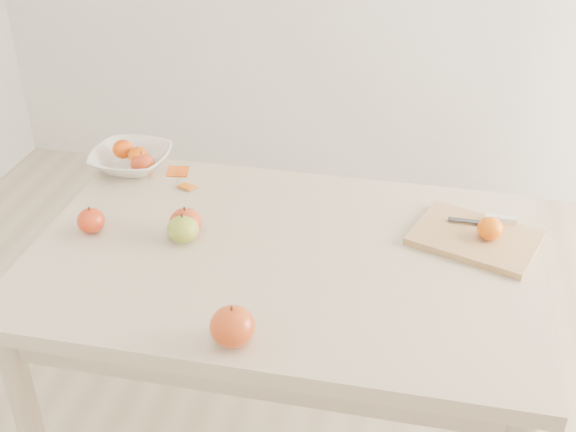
# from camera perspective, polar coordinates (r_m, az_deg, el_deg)

# --- Properties ---
(table) EXTENTS (1.20, 0.80, 0.75)m
(table) POSITION_cam_1_polar(r_m,az_deg,el_deg) (1.77, -0.34, -5.50)
(table) COLOR beige
(table) RESTS_ON ground
(cutting_board) EXTENTS (0.34, 0.29, 0.02)m
(cutting_board) POSITION_cam_1_polar(r_m,az_deg,el_deg) (1.80, 14.57, -1.68)
(cutting_board) COLOR tan
(cutting_board) RESTS_ON table
(board_tangerine) EXTENTS (0.06, 0.06, 0.05)m
(board_tangerine) POSITION_cam_1_polar(r_m,az_deg,el_deg) (1.78, 15.68, -0.98)
(board_tangerine) COLOR #DF6207
(board_tangerine) RESTS_ON cutting_board
(fruit_bowl) EXTENTS (0.22, 0.22, 0.05)m
(fruit_bowl) POSITION_cam_1_polar(r_m,az_deg,el_deg) (2.11, -12.30, 4.38)
(fruit_bowl) COLOR white
(fruit_bowl) RESTS_ON table
(bowl_tangerine_near) EXTENTS (0.06, 0.06, 0.05)m
(bowl_tangerine_near) POSITION_cam_1_polar(r_m,az_deg,el_deg) (2.12, -12.90, 5.18)
(bowl_tangerine_near) COLOR #E35608
(bowl_tangerine_near) RESTS_ON fruit_bowl
(bowl_tangerine_far) EXTENTS (0.06, 0.06, 0.05)m
(bowl_tangerine_far) POSITION_cam_1_polar(r_m,az_deg,el_deg) (2.08, -11.77, 4.71)
(bowl_tangerine_far) COLOR #D24D07
(bowl_tangerine_far) RESTS_ON fruit_bowl
(orange_peel_a) EXTENTS (0.07, 0.05, 0.01)m
(orange_peel_a) POSITION_cam_1_polar(r_m,az_deg,el_deg) (2.07, -8.69, 3.39)
(orange_peel_a) COLOR #CB4E0E
(orange_peel_a) RESTS_ON table
(orange_peel_b) EXTENTS (0.05, 0.05, 0.01)m
(orange_peel_b) POSITION_cam_1_polar(r_m,az_deg,el_deg) (1.99, -7.96, 2.26)
(orange_peel_b) COLOR #D6640F
(orange_peel_b) RESTS_ON table
(paring_knife) EXTENTS (0.17, 0.05, 0.01)m
(paring_knife) POSITION_cam_1_polar(r_m,az_deg,el_deg) (1.86, 16.04, -0.25)
(paring_knife) COLOR white
(paring_knife) RESTS_ON cutting_board
(apple_green) EXTENTS (0.08, 0.08, 0.07)m
(apple_green) POSITION_cam_1_polar(r_m,az_deg,el_deg) (1.75, -8.29, -1.03)
(apple_green) COLOR olive
(apple_green) RESTS_ON table
(apple_red_b) EXTENTS (0.08, 0.08, 0.07)m
(apple_red_b) POSITION_cam_1_polar(r_m,az_deg,el_deg) (1.77, -8.09, -0.52)
(apple_red_b) COLOR maroon
(apple_red_b) RESTS_ON table
(apple_red_d) EXTENTS (0.07, 0.07, 0.06)m
(apple_red_d) POSITION_cam_1_polar(r_m,az_deg,el_deg) (1.83, -15.31, -0.35)
(apple_red_d) COLOR #A00813
(apple_red_d) RESTS_ON table
(apple_red_c) EXTENTS (0.09, 0.09, 0.08)m
(apple_red_c) POSITION_cam_1_polar(r_m,az_deg,el_deg) (1.44, -4.41, -8.69)
(apple_red_c) COLOR #A31A04
(apple_red_c) RESTS_ON table
(apple_red_a) EXTENTS (0.07, 0.07, 0.06)m
(apple_red_a) POSITION_cam_1_polar(r_m,az_deg,el_deg) (2.07, -11.41, 4.02)
(apple_red_a) COLOR #9A0607
(apple_red_a) RESTS_ON table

